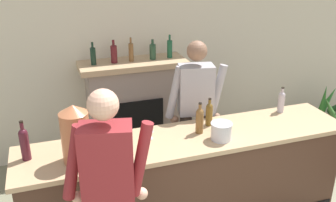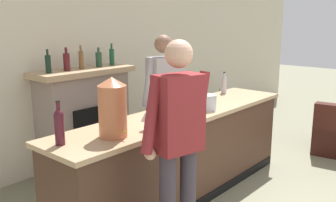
{
  "view_description": "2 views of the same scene",
  "coord_description": "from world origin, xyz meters",
  "px_view_note": "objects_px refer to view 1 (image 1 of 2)",
  "views": [
    {
      "loc": [
        -1.28,
        -0.59,
        2.6
      ],
      "look_at": [
        -0.15,
        2.75,
        1.14
      ],
      "focal_mm": 40.0,
      "sensor_mm": 36.0,
      "label": 1
    },
    {
      "loc": [
        -3.08,
        -0.09,
        1.92
      ],
      "look_at": [
        -0.18,
        2.42,
        1.07
      ],
      "focal_mm": 40.0,
      "sensor_mm": 36.0,
      "label": 2
    }
  ],
  "objects_px": {
    "fireplace_stone": "(134,108)",
    "wine_bottle_chardonnay_pale": "(200,119)",
    "person_bartender": "(195,112)",
    "wine_bottle_riesling_slim": "(209,113)",
    "wine_glass_back_row": "(149,128)",
    "copper_dispenser": "(75,133)",
    "ice_bucket_steel": "(221,131)",
    "wine_bottle_cabernet_heavy": "(281,101)",
    "wine_bottle_rose_blush": "(24,143)",
    "person_customer": "(109,193)",
    "potted_plant_corner": "(331,114)",
    "wine_glass_near_bucket": "(115,147)"
  },
  "relations": [
    {
      "from": "fireplace_stone",
      "to": "wine_bottle_chardonnay_pale",
      "type": "xyz_separation_m",
      "value": [
        0.3,
        -1.42,
        0.43
      ]
    },
    {
      "from": "person_bartender",
      "to": "wine_bottle_riesling_slim",
      "type": "bearing_deg",
      "value": -88.44
    },
    {
      "from": "wine_glass_back_row",
      "to": "copper_dispenser",
      "type": "bearing_deg",
      "value": -164.93
    },
    {
      "from": "copper_dispenser",
      "to": "ice_bucket_steel",
      "type": "height_order",
      "value": "copper_dispenser"
    },
    {
      "from": "copper_dispenser",
      "to": "wine_bottle_cabernet_heavy",
      "type": "xyz_separation_m",
      "value": [
        2.17,
        0.31,
        -0.13
      ]
    },
    {
      "from": "wine_bottle_chardonnay_pale",
      "to": "person_bartender",
      "type": "bearing_deg",
      "value": 72.03
    },
    {
      "from": "wine_bottle_chardonnay_pale",
      "to": "fireplace_stone",
      "type": "bearing_deg",
      "value": 101.76
    },
    {
      "from": "wine_bottle_rose_blush",
      "to": "wine_bottle_cabernet_heavy",
      "type": "bearing_deg",
      "value": 3.4
    },
    {
      "from": "wine_glass_back_row",
      "to": "wine_bottle_chardonnay_pale",
      "type": "bearing_deg",
      "value": -4.38
    },
    {
      "from": "fireplace_stone",
      "to": "copper_dispenser",
      "type": "bearing_deg",
      "value": -118.69
    },
    {
      "from": "person_customer",
      "to": "wine_bottle_cabernet_heavy",
      "type": "relative_size",
      "value": 6.3
    },
    {
      "from": "copper_dispenser",
      "to": "wine_bottle_chardonnay_pale",
      "type": "distance_m",
      "value": 1.17
    },
    {
      "from": "person_customer",
      "to": "potted_plant_corner",
      "type": "bearing_deg",
      "value": 26.7
    },
    {
      "from": "ice_bucket_steel",
      "to": "wine_glass_back_row",
      "type": "height_order",
      "value": "ice_bucket_steel"
    },
    {
      "from": "wine_bottle_riesling_slim",
      "to": "wine_bottle_chardonnay_pale",
      "type": "bearing_deg",
      "value": -141.51
    },
    {
      "from": "wine_bottle_rose_blush",
      "to": "wine_glass_near_bucket",
      "type": "xyz_separation_m",
      "value": [
        0.7,
        -0.24,
        -0.04
      ]
    },
    {
      "from": "ice_bucket_steel",
      "to": "potted_plant_corner",
      "type": "bearing_deg",
      "value": 27.67
    },
    {
      "from": "person_bartender",
      "to": "copper_dispenser",
      "type": "distance_m",
      "value": 1.45
    },
    {
      "from": "fireplace_stone",
      "to": "potted_plant_corner",
      "type": "relative_size",
      "value": 2.25
    },
    {
      "from": "copper_dispenser",
      "to": "wine_glass_near_bucket",
      "type": "bearing_deg",
      "value": -14.98
    },
    {
      "from": "ice_bucket_steel",
      "to": "wine_bottle_rose_blush",
      "type": "relative_size",
      "value": 0.57
    },
    {
      "from": "wine_bottle_rose_blush",
      "to": "ice_bucket_steel",
      "type": "bearing_deg",
      "value": -6.98
    },
    {
      "from": "copper_dispenser",
      "to": "wine_bottle_rose_blush",
      "type": "bearing_deg",
      "value": 158.38
    },
    {
      "from": "potted_plant_corner",
      "to": "copper_dispenser",
      "type": "relative_size",
      "value": 1.41
    },
    {
      "from": "potted_plant_corner",
      "to": "wine_bottle_rose_blush",
      "type": "xyz_separation_m",
      "value": [
        -4.19,
        -1.1,
        0.82
      ]
    },
    {
      "from": "copper_dispenser",
      "to": "wine_glass_near_bucket",
      "type": "height_order",
      "value": "copper_dispenser"
    },
    {
      "from": "person_customer",
      "to": "fireplace_stone",
      "type": "bearing_deg",
      "value": 71.83
    },
    {
      "from": "person_bartender",
      "to": "ice_bucket_steel",
      "type": "height_order",
      "value": "person_bartender"
    },
    {
      "from": "wine_bottle_riesling_slim",
      "to": "wine_bottle_rose_blush",
      "type": "distance_m",
      "value": 1.71
    },
    {
      "from": "fireplace_stone",
      "to": "wine_glass_back_row",
      "type": "distance_m",
      "value": 1.45
    },
    {
      "from": "person_bartender",
      "to": "wine_bottle_cabernet_heavy",
      "type": "relative_size",
      "value": 6.17
    },
    {
      "from": "wine_bottle_chardonnay_pale",
      "to": "wine_glass_near_bucket",
      "type": "height_order",
      "value": "wine_bottle_chardonnay_pale"
    },
    {
      "from": "ice_bucket_steel",
      "to": "wine_glass_near_bucket",
      "type": "bearing_deg",
      "value": -178.13
    },
    {
      "from": "wine_bottle_cabernet_heavy",
      "to": "wine_bottle_riesling_slim",
      "type": "xyz_separation_m",
      "value": [
        -0.86,
        -0.05,
        0.0
      ]
    },
    {
      "from": "potted_plant_corner",
      "to": "ice_bucket_steel",
      "type": "xyz_separation_m",
      "value": [
        -2.5,
        -1.31,
        0.75
      ]
    },
    {
      "from": "person_bartender",
      "to": "wine_bottle_chardonnay_pale",
      "type": "relative_size",
      "value": 5.63
    },
    {
      "from": "person_bartender",
      "to": "wine_glass_back_row",
      "type": "distance_m",
      "value": 0.76
    },
    {
      "from": "copper_dispenser",
      "to": "wine_bottle_chardonnay_pale",
      "type": "relative_size",
      "value": 1.63
    },
    {
      "from": "person_bartender",
      "to": "wine_bottle_rose_blush",
      "type": "height_order",
      "value": "person_bartender"
    },
    {
      "from": "wine_glass_back_row",
      "to": "potted_plant_corner",
      "type": "bearing_deg",
      "value": 19.14
    },
    {
      "from": "wine_bottle_cabernet_heavy",
      "to": "wine_bottle_chardonnay_pale",
      "type": "distance_m",
      "value": 1.03
    },
    {
      "from": "ice_bucket_steel",
      "to": "wine_bottle_cabernet_heavy",
      "type": "xyz_separation_m",
      "value": [
        0.88,
        0.36,
        0.04
      ]
    },
    {
      "from": "person_customer",
      "to": "wine_glass_back_row",
      "type": "height_order",
      "value": "person_customer"
    },
    {
      "from": "copper_dispenser",
      "to": "ice_bucket_steel",
      "type": "distance_m",
      "value": 1.3
    },
    {
      "from": "fireplace_stone",
      "to": "person_bartender",
      "type": "xyz_separation_m",
      "value": [
        0.44,
        -0.97,
        0.3
      ]
    },
    {
      "from": "potted_plant_corner",
      "to": "person_bartender",
      "type": "bearing_deg",
      "value": -164.92
    },
    {
      "from": "wine_bottle_riesling_slim",
      "to": "wine_bottle_rose_blush",
      "type": "xyz_separation_m",
      "value": [
        -1.71,
        -0.11,
        0.03
      ]
    },
    {
      "from": "potted_plant_corner",
      "to": "wine_bottle_cabernet_heavy",
      "type": "height_order",
      "value": "wine_bottle_cabernet_heavy"
    },
    {
      "from": "wine_bottle_rose_blush",
      "to": "wine_glass_back_row",
      "type": "height_order",
      "value": "wine_bottle_rose_blush"
    },
    {
      "from": "person_bartender",
      "to": "wine_bottle_rose_blush",
      "type": "relative_size",
      "value": 4.94
    }
  ]
}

